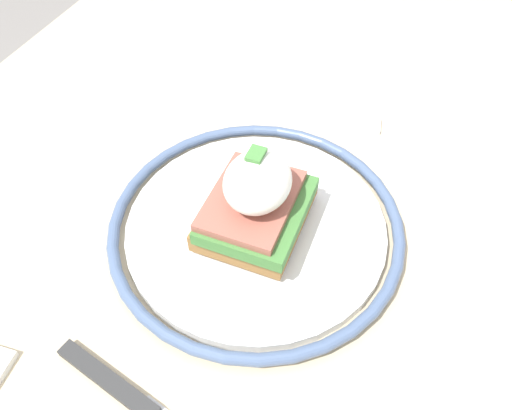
% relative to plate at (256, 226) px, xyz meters
% --- Properties ---
extents(dining_table, '(1.08, 0.66, 0.76)m').
position_rel_plate_xyz_m(dining_table, '(0.01, -0.05, -0.14)').
color(dining_table, '#C6B28E').
rests_on(dining_table, ground_plane).
extents(plate, '(0.25, 0.25, 0.02)m').
position_rel_plate_xyz_m(plate, '(0.00, 0.00, 0.00)').
color(plate, white).
rests_on(plate, dining_table).
extents(sandwich, '(0.10, 0.08, 0.08)m').
position_rel_plate_xyz_m(sandwich, '(0.00, 0.00, 0.04)').
color(sandwich, olive).
rests_on(sandwich, plate).
extents(fork, '(0.04, 0.14, 0.00)m').
position_rel_plate_xyz_m(fork, '(-0.16, 0.01, -0.01)').
color(fork, silver).
rests_on(fork, dining_table).
extents(knife, '(0.06, 0.19, 0.01)m').
position_rel_plate_xyz_m(knife, '(0.17, -0.01, -0.01)').
color(knife, '#2D2D2D').
rests_on(knife, dining_table).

